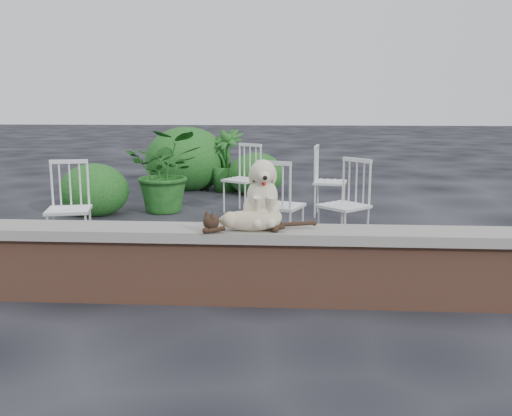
# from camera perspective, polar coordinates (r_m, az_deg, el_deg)

# --- Properties ---
(ground) EXTENTS (60.00, 60.00, 0.00)m
(ground) POSITION_cam_1_polar(r_m,az_deg,el_deg) (4.53, 3.52, -9.25)
(ground) COLOR black
(ground) RESTS_ON ground
(brick_wall) EXTENTS (6.00, 0.30, 0.50)m
(brick_wall) POSITION_cam_1_polar(r_m,az_deg,el_deg) (4.45, 3.56, -6.23)
(brick_wall) COLOR brown
(brick_wall) RESTS_ON ground
(capstone) EXTENTS (6.20, 0.40, 0.08)m
(capstone) POSITION_cam_1_polar(r_m,az_deg,el_deg) (4.38, 3.60, -2.60)
(capstone) COLOR slate
(capstone) RESTS_ON brick_wall
(dog) EXTENTS (0.43, 0.52, 0.54)m
(dog) POSITION_cam_1_polar(r_m,az_deg,el_deg) (4.39, 0.54, 1.59)
(dog) COLOR beige
(dog) RESTS_ON capstone
(cat) EXTENTS (1.05, 0.41, 0.17)m
(cat) POSITION_cam_1_polar(r_m,az_deg,el_deg) (4.28, -0.65, -1.14)
(cat) COLOR #C2B18B
(cat) RESTS_ON capstone
(chair_e) EXTENTS (0.63, 0.63, 0.94)m
(chair_e) POSITION_cam_1_polar(r_m,az_deg,el_deg) (7.74, 7.38, 2.69)
(chair_e) COLOR white
(chair_e) RESTS_ON ground
(chair_c) EXTENTS (0.72, 0.72, 0.94)m
(chair_c) POSITION_cam_1_polar(r_m,az_deg,el_deg) (5.98, 2.46, 0.38)
(chair_c) COLOR white
(chair_c) RESTS_ON ground
(chair_d) EXTENTS (0.79, 0.79, 0.94)m
(chair_d) POSITION_cam_1_polar(r_m,az_deg,el_deg) (6.04, 8.71, 0.36)
(chair_d) COLOR white
(chair_d) RESTS_ON ground
(chair_a) EXTENTS (0.67, 0.67, 0.94)m
(chair_a) POSITION_cam_1_polar(r_m,az_deg,el_deg) (6.06, -18.12, -0.02)
(chair_a) COLOR white
(chair_a) RESTS_ON ground
(chair_b) EXTENTS (0.77, 0.77, 0.94)m
(chair_b) POSITION_cam_1_polar(r_m,az_deg,el_deg) (7.90, -1.39, 2.94)
(chair_b) COLOR white
(chair_b) RESTS_ON ground
(potted_plant_a) EXTENTS (1.10, 0.97, 1.14)m
(potted_plant_a) POSITION_cam_1_polar(r_m,az_deg,el_deg) (8.02, -8.90, 3.66)
(potted_plant_a) COLOR #144616
(potted_plant_a) RESTS_ON ground
(potted_plant_b) EXTENTS (0.78, 0.78, 1.05)m
(potted_plant_b) POSITION_cam_1_polar(r_m,az_deg,el_deg) (9.73, -2.94, 4.74)
(potted_plant_b) COLOR #144616
(potted_plant_b) RESTS_ON ground
(shrubbery) EXTENTS (2.99, 3.43, 1.14)m
(shrubbery) POSITION_cam_1_polar(r_m,az_deg,el_deg) (9.58, -7.07, 4.10)
(shrubbery) COLOR #144616
(shrubbery) RESTS_ON ground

